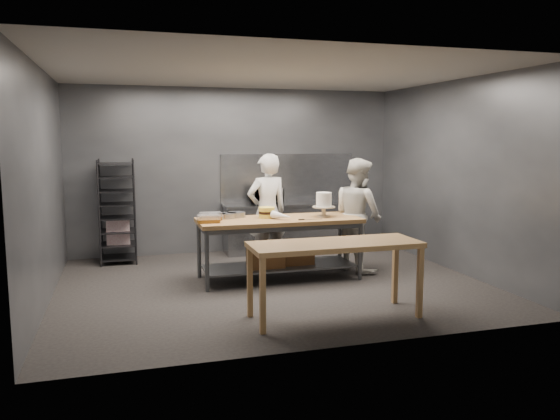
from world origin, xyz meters
name	(u,v)px	position (x,y,z in m)	size (l,w,h in m)	color
ground	(273,284)	(0.00, 0.00, 0.00)	(6.00, 6.00, 0.00)	black
back_wall	(236,171)	(0.00, 2.50, 1.50)	(6.00, 0.04, 3.00)	#4C4F54
work_table	(279,241)	(0.17, 0.25, 0.57)	(2.40, 0.90, 0.92)	olive
near_counter	(335,249)	(0.31, -1.61, 0.81)	(2.00, 0.70, 0.90)	#A47A43
back_counter	(293,227)	(1.00, 2.18, 0.45)	(2.60, 0.60, 0.90)	slate
splashback_panel	(288,178)	(1.00, 2.48, 1.35)	(2.60, 0.02, 0.90)	slate
speed_rack	(117,212)	(-2.13, 2.10, 0.86)	(0.61, 0.66, 1.75)	black
chef_behind	(267,212)	(0.17, 0.95, 0.93)	(0.68, 0.44, 1.86)	silver
chef_right	(358,215)	(1.53, 0.45, 0.89)	(0.87, 0.68, 1.79)	silver
microwave	(267,196)	(0.50, 2.18, 1.05)	(0.54, 0.37, 0.30)	black
frosted_cake_stand	(324,202)	(0.86, 0.22, 1.15)	(0.34, 0.34, 0.37)	#C0B399
layer_cake	(267,212)	(0.01, 0.35, 1.00)	(0.24, 0.24, 0.16)	#E2C948
cake_pans	(227,215)	(-0.56, 0.51, 0.96)	(0.57, 0.35, 0.07)	gray
piping_bag	(282,216)	(0.16, 0.08, 0.98)	(0.12, 0.12, 0.38)	white
offset_spatula	(307,219)	(0.52, -0.01, 0.93)	(0.36, 0.02, 0.02)	slate
pastry_clamshells	(210,217)	(-0.86, 0.25, 0.98)	(0.38, 0.45, 0.11)	#A97021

